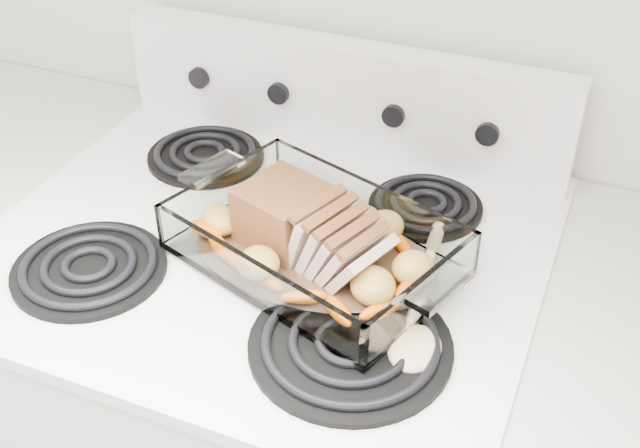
% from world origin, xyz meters
% --- Properties ---
extents(electric_range, '(0.78, 0.70, 1.12)m').
position_xyz_m(electric_range, '(0.00, 1.66, 0.48)').
color(electric_range, white).
rests_on(electric_range, ground).
extents(baking_dish, '(0.37, 0.24, 0.07)m').
position_xyz_m(baking_dish, '(0.09, 1.63, 0.96)').
color(baking_dish, silver).
rests_on(baking_dish, electric_range).
extents(pork_roast, '(0.22, 0.11, 0.09)m').
position_xyz_m(pork_roast, '(0.07, 1.63, 0.99)').
color(pork_roast, brown).
rests_on(pork_roast, baking_dish).
extents(roast_vegetables, '(0.35, 0.19, 0.04)m').
position_xyz_m(roast_vegetables, '(0.08, 1.66, 0.97)').
color(roast_vegetables, '#D94700').
rests_on(roast_vegetables, baking_dish).
extents(wooden_spoon, '(0.08, 0.29, 0.02)m').
position_xyz_m(wooden_spoon, '(0.25, 1.57, 0.94)').
color(wooden_spoon, '#D2AC84').
rests_on(wooden_spoon, electric_range).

